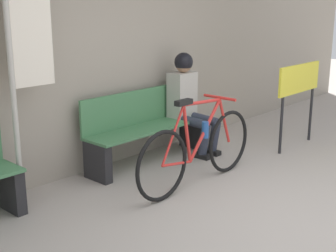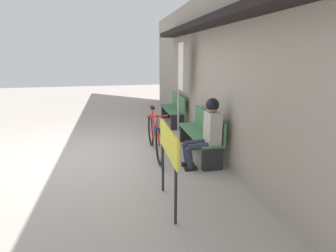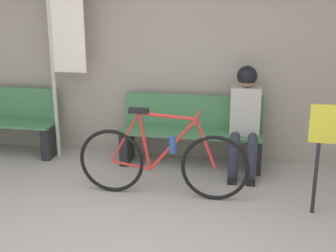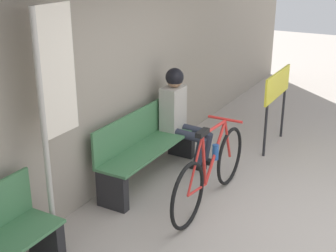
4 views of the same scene
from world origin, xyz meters
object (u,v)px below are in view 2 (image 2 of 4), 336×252
object	(u,v)px
park_bench_far	(173,110)
signboard	(169,148)
bicycle	(155,136)
park_bench_near	(201,135)
banner_pole	(180,76)
person_seated	(207,129)

from	to	relation	value
park_bench_far	signboard	world-z (taller)	signboard
bicycle	park_bench_far	xyz separation A→B (m)	(-2.30, 0.91, -0.00)
park_bench_near	bicycle	distance (m)	0.93
park_bench_far	banner_pole	distance (m)	1.41
park_bench_near	banner_pole	bearing A→B (deg)	-177.98
banner_pole	person_seated	bearing A→B (deg)	-1.47
park_bench_far	bicycle	bearing A→B (deg)	-21.67
person_seated	bicycle	bearing A→B (deg)	-134.80
person_seated	banner_pole	distance (m)	2.29
park_bench_near	bicycle	size ratio (longest dim) A/B	0.95
bicycle	banner_pole	xyz separation A→B (m)	(-1.37, 0.86, 1.06)
park_bench_near	park_bench_far	world-z (taller)	same
bicycle	park_bench_far	bearing A→B (deg)	158.33
bicycle	banner_pole	world-z (taller)	banner_pole
park_bench_near	person_seated	distance (m)	0.71
bicycle	person_seated	distance (m)	1.18
banner_pole	park_bench_far	bearing A→B (deg)	176.82
signboard	park_bench_near	bearing A→B (deg)	149.19
park_bench_near	bicycle	bearing A→B (deg)	-100.75
bicycle	banner_pole	distance (m)	1.93
person_seated	park_bench_far	distance (m)	3.11
banner_pole	bicycle	bearing A→B (deg)	-32.15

